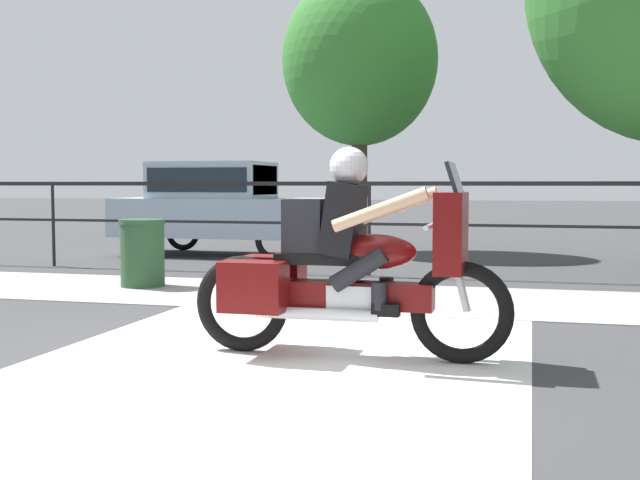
{
  "coord_description": "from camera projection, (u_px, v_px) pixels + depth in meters",
  "views": [
    {
      "loc": [
        2.23,
        -5.58,
        1.3
      ],
      "look_at": [
        0.63,
        0.49,
        0.86
      ],
      "focal_mm": 45.0,
      "sensor_mm": 36.0,
      "label": 1
    }
  ],
  "objects": [
    {
      "name": "tree_behind_car",
      "position": [
        360.0,
        61.0,
        15.21
      ],
      "size": [
        2.96,
        2.96,
        5.29
      ],
      "color": "#473323",
      "rests_on": "ground"
    },
    {
      "name": "parked_car",
      "position": [
        220.0,
        203.0,
        14.67
      ],
      "size": [
        3.91,
        1.72,
        1.71
      ],
      "rotation": [
        0.0,
        0.0,
        -0.04
      ],
      "color": "#9EB2C6",
      "rests_on": "ground"
    },
    {
      "name": "sidewalk_band",
      "position": [
        332.0,
        296.0,
        9.32
      ],
      "size": [
        44.0,
        2.4,
        0.01
      ],
      "primitive_type": "cube",
      "color": "#99968E",
      "rests_on": "ground"
    },
    {
      "name": "ground_plane",
      "position": [
        223.0,
        357.0,
        6.04
      ],
      "size": [
        120.0,
        120.0,
        0.0
      ],
      "primitive_type": "plane",
      "color": "#38383A"
    },
    {
      "name": "crosswalk_band",
      "position": [
        271.0,
        366.0,
        5.74
      ],
      "size": [
        3.61,
        6.0,
        0.01
      ],
      "primitive_type": "cube",
      "color": "silver",
      "rests_on": "ground"
    },
    {
      "name": "trash_bin",
      "position": [
        142.0,
        253.0,
        10.14
      ],
      "size": [
        0.58,
        0.58,
        0.86
      ],
      "color": "#284C2D",
      "rests_on": "ground"
    },
    {
      "name": "motorcycle",
      "position": [
        346.0,
        264.0,
        5.99
      ],
      "size": [
        2.44,
        0.76,
        1.58
      ],
      "rotation": [
        0.0,
        0.0,
        -0.05
      ],
      "color": "black",
      "rests_on": "ground"
    },
    {
      "name": "fence_railing",
      "position": [
        369.0,
        202.0,
        11.36
      ],
      "size": [
        36.0,
        0.05,
        1.34
      ],
      "color": "black",
      "rests_on": "ground"
    }
  ]
}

